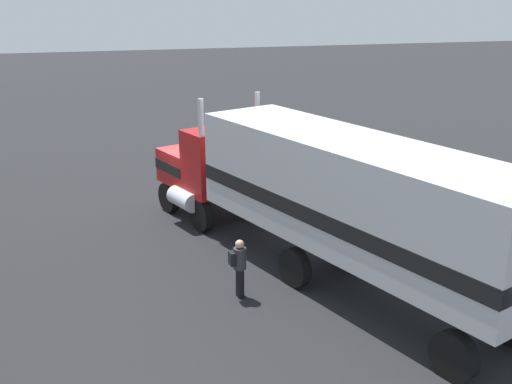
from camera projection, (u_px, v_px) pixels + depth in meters
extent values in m
plane|color=#232326|center=(194.00, 210.00, 22.86)|extent=(120.00, 120.00, 0.00)
cube|color=silver|center=(301.00, 219.00, 21.94)|extent=(4.18, 1.67, 0.01)
cube|color=silver|center=(350.00, 189.00, 25.23)|extent=(4.22, 1.56, 0.01)
cube|color=silver|center=(488.00, 226.00, 21.33)|extent=(4.09, 1.93, 0.01)
cube|color=#B21919|center=(198.00, 164.00, 22.56)|extent=(2.58, 2.98, 1.20)
cube|color=#B21919|center=(222.00, 160.00, 21.17)|extent=(2.20, 2.84, 2.20)
cube|color=silver|center=(186.00, 158.00, 23.28)|extent=(0.83, 1.99, 1.08)
cube|color=black|center=(198.00, 162.00, 22.54)|extent=(2.59, 3.02, 0.36)
cylinder|color=silver|center=(202.00, 151.00, 19.95)|extent=(0.18, 0.18, 3.40)
cylinder|color=silver|center=(257.00, 142.00, 21.16)|extent=(0.18, 0.18, 3.40)
cube|color=silver|center=(354.00, 193.00, 16.10)|extent=(10.73, 6.19, 2.80)
cube|color=black|center=(353.00, 208.00, 16.24)|extent=(10.75, 6.23, 0.44)
cylinder|color=silver|center=(184.00, 199.00, 21.17)|extent=(1.44, 1.06, 0.64)
cylinder|color=black|center=(169.00, 197.00, 22.55)|extent=(1.13, 0.67, 1.10)
cylinder|color=black|center=(220.00, 186.00, 23.77)|extent=(1.13, 0.67, 1.10)
cylinder|color=black|center=(202.00, 216.00, 20.78)|extent=(1.13, 0.67, 1.10)
cylinder|color=black|center=(255.00, 203.00, 21.99)|extent=(1.13, 0.67, 1.10)
cylinder|color=black|center=(295.00, 267.00, 16.96)|extent=(1.13, 0.67, 1.10)
cylinder|color=black|center=(353.00, 249.00, 18.18)|extent=(1.13, 0.67, 1.10)
cylinder|color=black|center=(454.00, 356.00, 12.92)|extent=(1.13, 0.67, 1.10)
cylinder|color=black|center=(239.00, 281.00, 16.48)|extent=(0.18, 0.18, 0.82)
cylinder|color=black|center=(241.00, 284.00, 16.34)|extent=(0.18, 0.18, 0.82)
cylinder|color=#333338|center=(240.00, 258.00, 16.19)|extent=(0.34, 0.34, 0.58)
sphere|color=tan|center=(240.00, 244.00, 16.06)|extent=(0.23, 0.23, 0.23)
cube|color=black|center=(232.00, 258.00, 16.11)|extent=(0.27, 0.18, 0.36)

